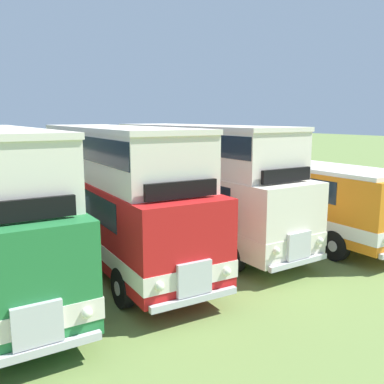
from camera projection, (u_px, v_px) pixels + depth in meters
ground_plane at (63, 269)px, 13.38m from camera, size 200.00×200.00×0.00m
bus_fourth_in_row at (117, 189)px, 13.79m from camera, size 3.11×10.13×4.49m
bus_fifth_in_row at (199, 178)px, 16.27m from camera, size 2.67×10.32×4.49m
bus_sixth_in_row at (280, 190)px, 17.80m from camera, size 2.83×11.22×2.99m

